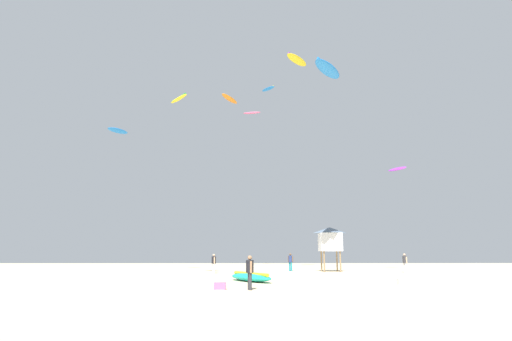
% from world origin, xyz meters
% --- Properties ---
extents(ground_plane, '(120.00, 120.00, 0.00)m').
position_xyz_m(ground_plane, '(0.00, 0.00, 0.00)').
color(ground_plane, beige).
extents(person_foreground, '(0.36, 0.51, 1.58)m').
position_xyz_m(person_foreground, '(-0.52, 4.80, 0.93)').
color(person_foreground, '#2D2D33').
rests_on(person_foreground, ground).
extents(person_midground, '(0.38, 0.53, 1.69)m').
position_xyz_m(person_midground, '(13.54, 22.73, 0.98)').
color(person_midground, silver).
rests_on(person_midground, ground).
extents(person_left, '(0.50, 0.39, 1.71)m').
position_xyz_m(person_left, '(3.45, 25.90, 1.00)').
color(person_left, teal).
rests_on(person_left, ground).
extents(person_right, '(0.37, 0.52, 1.65)m').
position_xyz_m(person_right, '(-3.67, 21.47, 0.97)').
color(person_right, silver).
rests_on(person_right, ground).
extents(kite_grounded_near, '(3.25, 4.60, 0.53)m').
position_xyz_m(kite_grounded_near, '(-0.48, 10.80, 0.26)').
color(kite_grounded_near, '#19B29E').
rests_on(kite_grounded_near, ground).
extents(lifeguard_tower, '(2.30, 2.30, 4.15)m').
position_xyz_m(lifeguard_tower, '(7.11, 24.36, 3.05)').
color(lifeguard_tower, '#8C704C').
rests_on(lifeguard_tower, ground).
extents(cooler_box, '(0.56, 0.36, 0.32)m').
position_xyz_m(cooler_box, '(-1.93, 5.12, 0.16)').
color(cooler_box, '#E5598C').
rests_on(cooler_box, ground).
extents(gear_bag, '(0.56, 0.36, 0.32)m').
position_xyz_m(gear_bag, '(7.84, 7.92, 0.16)').
color(gear_bag, white).
rests_on(gear_bag, ground).
extents(kite_aloft_0, '(2.37, 2.62, 0.61)m').
position_xyz_m(kite_aloft_0, '(-16.81, 33.32, 16.47)').
color(kite_aloft_0, blue).
extents(kite_aloft_1, '(2.01, 2.31, 0.51)m').
position_xyz_m(kite_aloft_1, '(-6.28, 16.07, 13.87)').
color(kite_aloft_1, yellow).
extents(kite_aloft_2, '(2.61, 3.94, 0.55)m').
position_xyz_m(kite_aloft_2, '(-3.27, 35.81, 21.68)').
color(kite_aloft_2, orange).
extents(kite_aloft_3, '(1.98, 2.13, 0.30)m').
position_xyz_m(kite_aloft_3, '(1.85, 36.19, 23.28)').
color(kite_aloft_3, blue).
extents(kite_aloft_5, '(3.35, 3.83, 0.58)m').
position_xyz_m(kite_aloft_5, '(5.00, 29.88, 24.29)').
color(kite_aloft_5, yellow).
extents(kite_aloft_6, '(3.13, 3.92, 0.51)m').
position_xyz_m(kite_aloft_6, '(5.45, 14.26, 15.64)').
color(kite_aloft_6, blue).
extents(kite_aloft_7, '(1.86, 2.20, 0.57)m').
position_xyz_m(kite_aloft_7, '(15.43, 28.08, 10.68)').
color(kite_aloft_7, purple).
extents(kite_aloft_8, '(2.61, 1.23, 0.36)m').
position_xyz_m(kite_aloft_8, '(-0.33, 39.90, 21.20)').
color(kite_aloft_8, '#E5598C').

